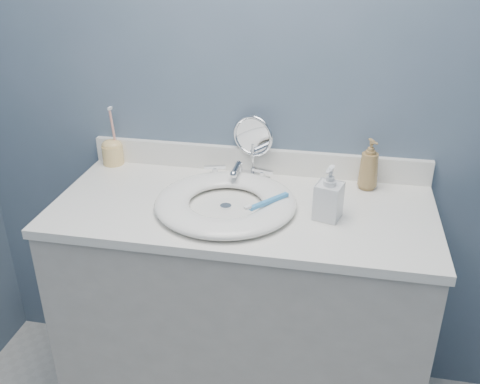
% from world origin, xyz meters
% --- Properties ---
extents(back_wall, '(2.20, 0.02, 2.40)m').
position_xyz_m(back_wall, '(0.00, 1.25, 1.20)').
color(back_wall, '#4B5D71').
rests_on(back_wall, ground).
extents(vanity_cabinet, '(1.20, 0.55, 0.85)m').
position_xyz_m(vanity_cabinet, '(0.00, 0.97, 0.42)').
color(vanity_cabinet, beige).
rests_on(vanity_cabinet, ground).
extents(countertop, '(1.22, 0.57, 0.03)m').
position_xyz_m(countertop, '(0.00, 0.97, 0.86)').
color(countertop, white).
rests_on(countertop, vanity_cabinet).
extents(backsplash, '(1.22, 0.02, 0.09)m').
position_xyz_m(backsplash, '(0.00, 1.24, 0.93)').
color(backsplash, white).
rests_on(backsplash, countertop).
extents(basin, '(0.45, 0.45, 0.04)m').
position_xyz_m(basin, '(-0.05, 0.94, 0.90)').
color(basin, white).
rests_on(basin, countertop).
extents(drain, '(0.04, 0.04, 0.01)m').
position_xyz_m(drain, '(-0.05, 0.94, 0.88)').
color(drain, silver).
rests_on(drain, countertop).
extents(faucet, '(0.25, 0.13, 0.07)m').
position_xyz_m(faucet, '(-0.05, 1.14, 0.91)').
color(faucet, silver).
rests_on(faucet, countertop).
extents(makeup_mirror, '(0.15, 0.08, 0.22)m').
position_xyz_m(makeup_mirror, '(-0.01, 1.21, 1.00)').
color(makeup_mirror, silver).
rests_on(makeup_mirror, countertop).
extents(soap_bottle_amber, '(0.09, 0.09, 0.18)m').
position_xyz_m(soap_bottle_amber, '(0.39, 1.18, 0.97)').
color(soap_bottle_amber, olive).
rests_on(soap_bottle_amber, countertop).
extents(soap_bottle_clear, '(0.09, 0.10, 0.17)m').
position_xyz_m(soap_bottle_clear, '(0.27, 0.94, 0.96)').
color(soap_bottle_clear, silver).
rests_on(soap_bottle_clear, countertop).
extents(toothbrush_holder, '(0.08, 0.08, 0.22)m').
position_xyz_m(toothbrush_holder, '(-0.54, 1.21, 0.93)').
color(toothbrush_holder, '#F0C778').
rests_on(toothbrush_holder, countertop).
extents(toothbrush_lying, '(0.12, 0.14, 0.02)m').
position_xyz_m(toothbrush_lying, '(0.09, 0.92, 0.92)').
color(toothbrush_lying, '#398ECD').
rests_on(toothbrush_lying, basin).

